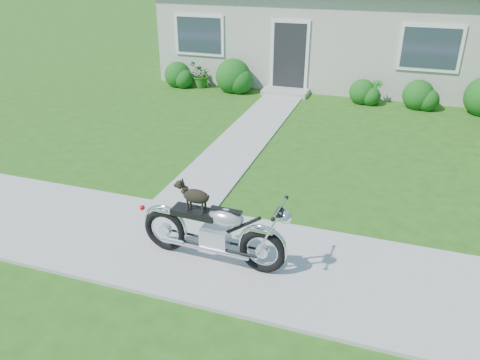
# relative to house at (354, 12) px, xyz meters

# --- Properties ---
(ground) EXTENTS (80.00, 80.00, 0.00)m
(ground) POSITION_rel_house_xyz_m (0.00, -11.99, -2.16)
(ground) COLOR #235114
(ground) RESTS_ON ground
(sidewalk) EXTENTS (24.00, 2.20, 0.04)m
(sidewalk) POSITION_rel_house_xyz_m (0.00, -11.99, -2.14)
(sidewalk) COLOR #9E9B93
(sidewalk) RESTS_ON ground
(walkway) EXTENTS (1.20, 8.00, 0.03)m
(walkway) POSITION_rel_house_xyz_m (-1.50, -6.99, -2.14)
(walkway) COLOR #9E9B93
(walkway) RESTS_ON ground
(house) EXTENTS (12.60, 7.03, 4.50)m
(house) POSITION_rel_house_xyz_m (0.00, 0.00, 0.00)
(house) COLOR #BCB6A9
(house) RESTS_ON ground
(shrub_row) EXTENTS (10.20, 1.11, 1.11)m
(shrub_row) POSITION_rel_house_xyz_m (0.00, -3.49, -1.73)
(shrub_row) COLOR #164F15
(shrub_row) RESTS_ON ground
(potted_plant_left) EXTENTS (0.66, 0.75, 0.82)m
(potted_plant_left) POSITION_rel_house_xyz_m (-4.30, -3.44, -1.75)
(potted_plant_left) COLOR #235E19
(potted_plant_left) RESTS_ON ground
(potted_plant_right) EXTENTS (0.44, 0.44, 0.68)m
(potted_plant_right) POSITION_rel_house_xyz_m (1.20, -3.44, -1.82)
(potted_plant_right) COLOR #1D6A1F
(potted_plant_right) RESTS_ON ground
(motorcycle_with_dog) EXTENTS (2.22, 0.60, 1.19)m
(motorcycle_with_dog) POSITION_rel_house_xyz_m (-0.36, -12.23, -1.60)
(motorcycle_with_dog) COLOR black
(motorcycle_with_dog) RESTS_ON sidewalk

